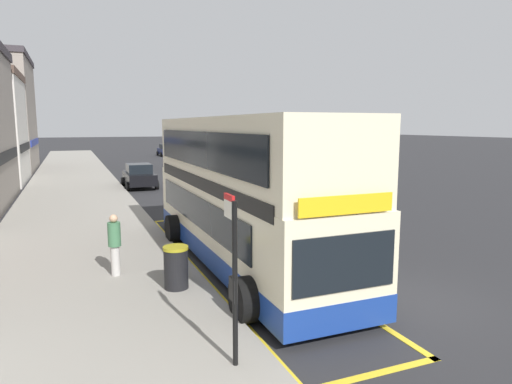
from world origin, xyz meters
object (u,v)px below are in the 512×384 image
(bus_stop_sign, at_px, (233,268))
(pedestrian_further_back, at_px, (115,242))
(parked_car_navy_ahead, at_px, (166,150))
(double_decker_bus, at_px, (240,196))
(litter_bin, at_px, (176,267))
(parked_car_black_distant, at_px, (139,176))
(parked_car_white_far, at_px, (182,161))

(bus_stop_sign, distance_m, pedestrian_further_back, 5.76)
(bus_stop_sign, distance_m, parked_car_navy_ahead, 55.92)
(bus_stop_sign, bearing_deg, pedestrian_further_back, 104.58)
(double_decker_bus, xyz_separation_m, pedestrian_further_back, (-3.71, -0.25, -1.01))
(double_decker_bus, distance_m, parked_car_navy_ahead, 49.85)
(litter_bin, bearing_deg, parked_car_navy_ahead, 79.08)
(parked_car_black_distant, bearing_deg, litter_bin, -97.22)
(double_decker_bus, relative_size, pedestrian_further_back, 6.74)
(double_decker_bus, distance_m, pedestrian_further_back, 3.85)
(double_decker_bus, bearing_deg, parked_car_black_distant, 91.50)
(parked_car_white_far, height_order, litter_bin, parked_car_white_far)
(parked_car_navy_ahead, height_order, pedestrian_further_back, pedestrian_further_back)
(double_decker_bus, height_order, litter_bin, double_decker_bus)
(pedestrian_further_back, bearing_deg, double_decker_bus, 3.87)
(parked_car_navy_ahead, relative_size, parked_car_black_distant, 1.00)
(bus_stop_sign, bearing_deg, parked_car_black_distant, 85.74)
(bus_stop_sign, relative_size, parked_car_black_distant, 0.69)
(double_decker_bus, relative_size, bus_stop_sign, 3.91)
(bus_stop_sign, distance_m, parked_car_white_far, 36.65)
(parked_car_white_far, xyz_separation_m, parked_car_black_distant, (-5.64, -11.80, 0.00))
(parked_car_black_distant, bearing_deg, bus_stop_sign, -96.03)
(parked_car_black_distant, bearing_deg, double_decker_bus, -90.27)
(double_decker_bus, distance_m, litter_bin, 3.33)
(parked_car_navy_ahead, bearing_deg, double_decker_bus, -95.80)
(double_decker_bus, relative_size, parked_car_black_distant, 2.70)
(parked_car_white_far, bearing_deg, litter_bin, -103.10)
(pedestrian_further_back, distance_m, litter_bin, 2.09)
(double_decker_bus, xyz_separation_m, parked_car_navy_ahead, (7.46, 49.28, -1.27))
(parked_car_white_far, distance_m, pedestrian_further_back, 31.62)
(parked_car_navy_ahead, xyz_separation_m, pedestrian_further_back, (-11.17, -49.53, 0.25))
(double_decker_bus, distance_m, bus_stop_sign, 6.21)
(bus_stop_sign, relative_size, pedestrian_further_back, 1.72)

